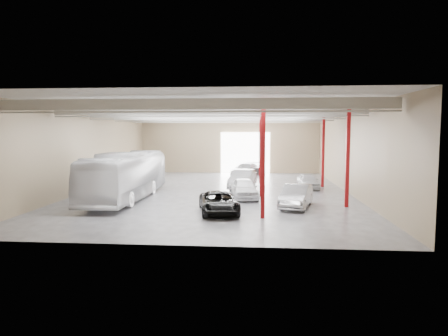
# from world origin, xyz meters

# --- Properties ---
(depot_shell) EXTENTS (22.12, 32.12, 7.06)m
(depot_shell) POSITION_xyz_m (0.13, 0.48, 4.98)
(depot_shell) COLOR #414145
(depot_shell) RESTS_ON ground
(coach_bus) EXTENTS (3.02, 12.78, 3.56)m
(coach_bus) POSITION_xyz_m (-6.36, -4.07, 1.78)
(coach_bus) COLOR white
(coach_bus) RESTS_ON ground
(black_sedan) EXTENTS (3.17, 5.23, 1.36)m
(black_sedan) POSITION_xyz_m (1.09, -8.82, 0.68)
(black_sedan) COLOR black
(black_sedan) RESTS_ON ground
(car_row_a) EXTENTS (2.49, 4.75, 1.54)m
(car_row_a) POSITION_xyz_m (2.50, -3.00, 0.77)
(car_row_a) COLOR white
(car_row_a) RESTS_ON ground
(car_row_b) EXTENTS (2.53, 5.31, 1.68)m
(car_row_b) POSITION_xyz_m (2.17, 2.20, 0.84)
(car_row_b) COLOR #ABACB0
(car_row_b) RESTS_ON ground
(car_row_c) EXTENTS (3.78, 5.67, 1.52)m
(car_row_c) POSITION_xyz_m (2.19, 12.00, 0.76)
(car_row_c) COLOR gray
(car_row_c) RESTS_ON ground
(car_right_near) EXTENTS (2.80, 4.95, 1.54)m
(car_right_near) POSITION_xyz_m (6.10, -6.40, 0.77)
(car_right_near) COLOR #B1B2B6
(car_right_near) RESTS_ON ground
(car_right_far) EXTENTS (1.89, 4.09, 1.36)m
(car_right_far) POSITION_xyz_m (8.02, 2.72, 0.68)
(car_right_far) COLOR silver
(car_right_far) RESTS_ON ground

